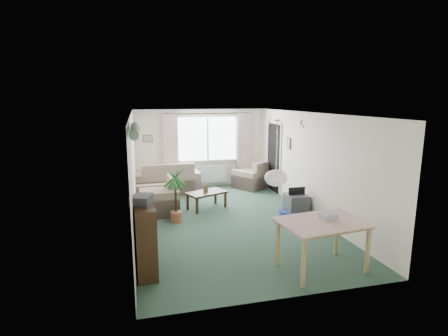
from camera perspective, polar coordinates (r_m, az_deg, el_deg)
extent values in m
plane|color=#284335|center=(8.00, 0.52, -8.52)|extent=(6.50, 6.50, 0.00)
cube|color=white|center=(10.79, -2.70, 4.81)|extent=(1.80, 0.03, 1.30)
cube|color=black|center=(10.65, -2.66, 8.88)|extent=(2.60, 0.03, 0.03)
cube|color=beige|center=(10.56, -8.73, 3.30)|extent=(0.45, 0.08, 2.00)
cube|color=beige|center=(11.00, 3.31, 3.72)|extent=(0.45, 0.08, 2.00)
cube|color=white|center=(10.93, -2.61, -0.95)|extent=(1.20, 0.10, 0.55)
cube|color=black|center=(10.38, 8.16, 1.67)|extent=(0.03, 0.95, 2.00)
sphere|color=white|center=(5.54, 8.48, -1.62)|extent=(0.36, 0.36, 0.36)
cylinder|color=#196626|center=(5.01, -14.44, 6.07)|extent=(1.60, 1.60, 0.12)
sphere|color=silver|center=(8.80, 7.38, 7.99)|extent=(0.20, 0.20, 0.20)
sphere|color=silver|center=(7.82, 12.64, 7.43)|extent=(0.20, 0.20, 0.20)
cube|color=brown|center=(10.59, -12.34, 4.71)|extent=(0.28, 0.03, 0.22)
cube|color=brown|center=(9.39, 10.50, 3.99)|extent=(0.03, 0.24, 0.30)
cube|color=beige|center=(10.32, -9.23, -1.50)|extent=(1.84, 1.00, 0.91)
cube|color=beige|center=(10.80, 4.52, -1.04)|extent=(1.25, 1.23, 0.83)
cube|color=beige|center=(8.50, -10.88, -4.35)|extent=(0.99, 1.04, 0.90)
cube|color=black|center=(8.77, -2.85, -5.26)|extent=(1.08, 0.86, 0.43)
cube|color=brown|center=(8.73, -3.02, -3.34)|extent=(0.12, 0.04, 0.16)
cube|color=black|center=(5.73, -12.76, -11.02)|extent=(0.35, 0.93, 1.12)
cube|color=#303135|center=(5.49, -13.33, -5.06)|extent=(0.38, 0.42, 0.14)
cylinder|color=#1E4D1A|center=(7.78, -7.90, -4.32)|extent=(0.61, 0.61, 1.26)
cube|color=tan|center=(5.91, 15.66, -12.15)|extent=(1.36, 0.99, 0.79)
cube|color=#B6B5C1|center=(5.85, 16.62, -7.67)|extent=(0.28, 0.22, 0.12)
cube|color=#404046|center=(8.51, 11.70, -5.84)|extent=(0.49, 0.54, 0.48)
cylinder|color=navy|center=(8.52, 10.80, -7.09)|extent=(0.59, 0.59, 0.11)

